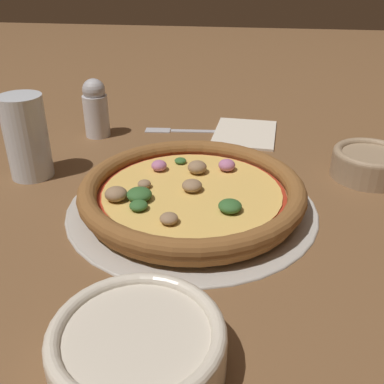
{
  "coord_description": "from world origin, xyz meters",
  "views": [
    {
      "loc": [
        -0.49,
        -0.07,
        0.29
      ],
      "look_at": [
        0.0,
        0.0,
        0.02
      ],
      "focal_mm": 42.0,
      "sensor_mm": 36.0,
      "label": 1
    }
  ],
  "objects_px": {
    "bowl_near": "(138,347)",
    "napkin": "(245,132)",
    "pepper_shaker": "(96,108)",
    "pizza_tray": "(192,205)",
    "pizza": "(191,192)",
    "bowl_far": "(369,162)",
    "fork": "(192,131)",
    "drinking_cup": "(27,137)"
  },
  "relations": [
    {
      "from": "pizza_tray",
      "to": "pizza",
      "type": "bearing_deg",
      "value": 100.13
    },
    {
      "from": "pizza_tray",
      "to": "pepper_shaker",
      "type": "bearing_deg",
      "value": 41.21
    },
    {
      "from": "drinking_cup",
      "to": "napkin",
      "type": "xyz_separation_m",
      "value": [
        0.21,
        -0.3,
        -0.06
      ]
    },
    {
      "from": "bowl_near",
      "to": "pepper_shaker",
      "type": "distance_m",
      "value": 0.52
    },
    {
      "from": "napkin",
      "to": "pepper_shaker",
      "type": "height_order",
      "value": "pepper_shaker"
    },
    {
      "from": "drinking_cup",
      "to": "fork",
      "type": "distance_m",
      "value": 0.3
    },
    {
      "from": "napkin",
      "to": "pepper_shaker",
      "type": "xyz_separation_m",
      "value": [
        -0.04,
        0.26,
        0.05
      ]
    },
    {
      "from": "pizza",
      "to": "bowl_near",
      "type": "distance_m",
      "value": 0.25
    },
    {
      "from": "bowl_far",
      "to": "napkin",
      "type": "xyz_separation_m",
      "value": [
        0.14,
        0.18,
        -0.02
      ]
    },
    {
      "from": "pizza_tray",
      "to": "drinking_cup",
      "type": "xyz_separation_m",
      "value": [
        0.06,
        0.24,
        0.06
      ]
    },
    {
      "from": "napkin",
      "to": "fork",
      "type": "relative_size",
      "value": 0.74
    },
    {
      "from": "pizza_tray",
      "to": "pizza",
      "type": "height_order",
      "value": "pizza"
    },
    {
      "from": "pizza",
      "to": "bowl_far",
      "type": "xyz_separation_m",
      "value": [
        0.12,
        -0.24,
        -0.0
      ]
    },
    {
      "from": "pepper_shaker",
      "to": "drinking_cup",
      "type": "bearing_deg",
      "value": 165.27
    },
    {
      "from": "drinking_cup",
      "to": "fork",
      "type": "relative_size",
      "value": 0.61
    },
    {
      "from": "drinking_cup",
      "to": "pizza",
      "type": "bearing_deg",
      "value": -104.11
    },
    {
      "from": "pizza_tray",
      "to": "napkin",
      "type": "height_order",
      "value": "same"
    },
    {
      "from": "drinking_cup",
      "to": "napkin",
      "type": "distance_m",
      "value": 0.37
    },
    {
      "from": "pizza_tray",
      "to": "bowl_near",
      "type": "distance_m",
      "value": 0.25
    },
    {
      "from": "pizza_tray",
      "to": "pepper_shaker",
      "type": "distance_m",
      "value": 0.31
    },
    {
      "from": "bowl_far",
      "to": "fork",
      "type": "height_order",
      "value": "bowl_far"
    },
    {
      "from": "pizza_tray",
      "to": "pepper_shaker",
      "type": "height_order",
      "value": "pepper_shaker"
    },
    {
      "from": "pizza",
      "to": "pepper_shaker",
      "type": "xyz_separation_m",
      "value": [
        0.23,
        0.2,
        0.03
      ]
    },
    {
      "from": "pizza",
      "to": "bowl_near",
      "type": "bearing_deg",
      "value": 178.47
    },
    {
      "from": "pizza",
      "to": "napkin",
      "type": "height_order",
      "value": "pizza"
    },
    {
      "from": "bowl_far",
      "to": "pepper_shaker",
      "type": "distance_m",
      "value": 0.45
    },
    {
      "from": "pizza",
      "to": "napkin",
      "type": "relative_size",
      "value": 1.96
    },
    {
      "from": "pizza_tray",
      "to": "pepper_shaker",
      "type": "relative_size",
      "value": 3.15
    },
    {
      "from": "bowl_far",
      "to": "drinking_cup",
      "type": "xyz_separation_m",
      "value": [
        -0.06,
        0.48,
        0.04
      ]
    },
    {
      "from": "bowl_near",
      "to": "napkin",
      "type": "height_order",
      "value": "bowl_near"
    },
    {
      "from": "fork",
      "to": "drinking_cup",
      "type": "bearing_deg",
      "value": 40.62
    },
    {
      "from": "napkin",
      "to": "pizza_tray",
      "type": "bearing_deg",
      "value": 167.65
    },
    {
      "from": "bowl_near",
      "to": "bowl_far",
      "type": "xyz_separation_m",
      "value": [
        0.38,
        -0.25,
        -0.0
      ]
    },
    {
      "from": "bowl_far",
      "to": "pepper_shaker",
      "type": "relative_size",
      "value": 1.04
    },
    {
      "from": "pizza_tray",
      "to": "pizza",
      "type": "relative_size",
      "value": 1.12
    },
    {
      "from": "pizza_tray",
      "to": "napkin",
      "type": "distance_m",
      "value": 0.27
    },
    {
      "from": "bowl_near",
      "to": "napkin",
      "type": "distance_m",
      "value": 0.53
    },
    {
      "from": "bowl_far",
      "to": "napkin",
      "type": "distance_m",
      "value": 0.23
    },
    {
      "from": "pizza_tray",
      "to": "bowl_near",
      "type": "bearing_deg",
      "value": 178.33
    },
    {
      "from": "napkin",
      "to": "pizza",
      "type": "bearing_deg",
      "value": 167.53
    },
    {
      "from": "pizza",
      "to": "bowl_near",
      "type": "xyz_separation_m",
      "value": [
        -0.25,
        0.01,
        0.0
      ]
    },
    {
      "from": "fork",
      "to": "pizza",
      "type": "bearing_deg",
      "value": 93.02
    }
  ]
}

